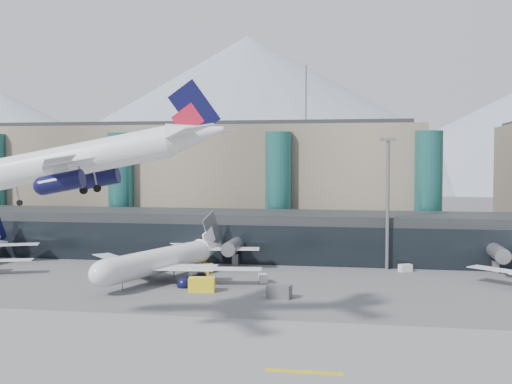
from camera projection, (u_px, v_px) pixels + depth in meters
ground at (162, 326)px, 82.95m from camera, size 900.00×900.00×0.00m
runway_strip at (117, 361)px, 68.20m from camera, size 400.00×40.00×0.04m
runway_markings at (117, 361)px, 68.20m from camera, size 128.00×1.00×0.02m
concourse at (245, 235)px, 139.49m from camera, size 170.00×27.00×10.00m
terminal_main at (178, 181)px, 174.98m from camera, size 130.00×30.00×31.00m
teal_towers at (198, 189)px, 157.60m from camera, size 116.40×19.40×46.00m
mountain_ridge at (354, 124)px, 451.64m from camera, size 910.00×400.00×110.00m
lightmast_mid at (388, 196)px, 124.27m from camera, size 3.00×1.20×25.60m
hero_jet at (102, 148)px, 74.51m from camera, size 32.39×32.95×10.63m
jet_parked_mid at (171, 251)px, 116.20m from camera, size 37.00×39.21×12.60m
veh_b at (206, 268)px, 121.43m from camera, size 1.93×2.94×1.63m
veh_c at (279, 292)px, 99.18m from camera, size 3.97×2.54×2.05m
veh_d at (405, 268)px, 122.43m from camera, size 2.80×2.40×1.41m
veh_g at (263, 278)px, 112.12m from camera, size 2.03×2.67×1.38m
veh_h at (202, 285)px, 103.94m from camera, size 4.51×2.86×2.33m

